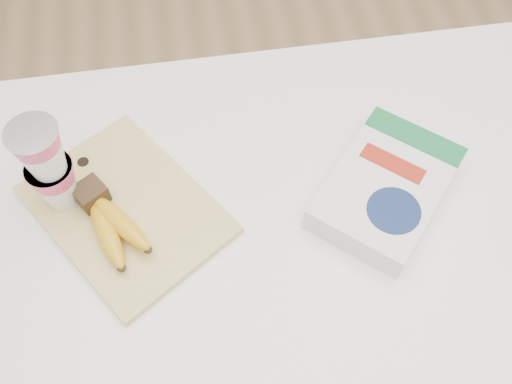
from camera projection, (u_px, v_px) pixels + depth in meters
table at (275, 308)px, 1.33m from camera, size 1.16×0.78×0.87m
cutting_board at (126, 210)px, 0.96m from camera, size 0.38×0.40×0.02m
bananas at (109, 221)px, 0.91m from camera, size 0.13×0.18×0.05m
yogurt_stack at (47, 165)px, 0.87m from camera, size 0.08×0.08×0.18m
cereal_box at (386, 188)px, 0.95m from camera, size 0.30×0.30×0.06m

